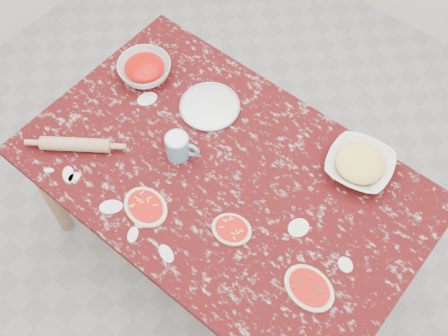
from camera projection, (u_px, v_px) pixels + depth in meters
ground at (224, 248)px, 2.86m from camera, size 4.00×4.00×0.00m
worktable at (224, 185)px, 2.29m from camera, size 1.60×1.00×0.75m
pizza_tray at (210, 107)px, 2.39m from camera, size 0.31×0.31×0.01m
sauce_bowl at (145, 70)px, 2.46m from camera, size 0.29×0.29×0.07m
cheese_bowl at (359, 165)px, 2.21m from camera, size 0.30×0.30×0.06m
flour_mug at (178, 146)px, 2.22m from camera, size 0.14×0.10×0.11m
pizza_left at (146, 207)px, 2.14m from camera, size 0.21×0.17×0.02m
pizza_mid at (232, 229)px, 2.09m from camera, size 0.18×0.16×0.02m
pizza_right at (309, 288)px, 1.97m from camera, size 0.21×0.17×0.02m
rolling_pin at (75, 144)px, 2.26m from camera, size 0.26×0.21×0.06m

